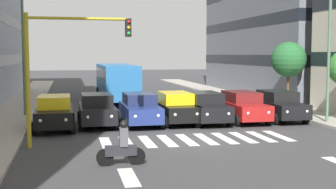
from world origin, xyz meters
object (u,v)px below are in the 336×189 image
object	(u,v)px
car_4	(140,109)
traffic_light_gantry	(58,58)
street_tree_1	(289,60)
car_5	(97,110)
motorcycle_with_rider	(122,147)
car_1	(242,106)
car_6	(54,112)
car_2	(205,107)
street_lamp_left	(320,35)
car_0	(278,105)
car_3	(176,108)
bus_behind_traffic	(116,79)

from	to	relation	value
car_4	traffic_light_gantry	distance (m)	6.98
traffic_light_gantry	street_tree_1	size ratio (longest dim) A/B	1.21
car_5	motorcycle_with_rider	distance (m)	8.81
car_1	car_4	distance (m)	5.86
car_4	car_6	xyz separation A→B (m)	(4.48, 0.46, 0.00)
car_2	street_lamp_left	bearing A→B (deg)	161.72
car_6	motorcycle_with_rider	world-z (taller)	car_6
car_1	car_0	bearing A→B (deg)	-179.17
motorcycle_with_rider	car_4	bearing A→B (deg)	-103.05
car_2	motorcycle_with_rider	world-z (taller)	car_2
car_3	street_tree_1	xyz separation A→B (m)	(-9.07, -4.40, 2.58)
car_1	car_2	size ratio (longest dim) A/B	1.00
car_0	motorcycle_with_rider	distance (m)	13.19
car_0	street_tree_1	xyz separation A→B (m)	(-3.03, -4.64, 2.58)
car_0	traffic_light_gantry	world-z (taller)	traffic_light_gantry
car_2	bus_behind_traffic	xyz separation A→B (m)	(3.66, -12.17, 0.97)
car_4	bus_behind_traffic	distance (m)	12.12
car_6	street_tree_1	size ratio (longest dim) A/B	0.98
car_0	car_2	xyz separation A→B (m)	(4.43, 0.01, 0.00)
car_1	street_tree_1	bearing A→B (deg)	-138.40
car_0	car_3	distance (m)	6.05
car_0	traffic_light_gantry	distance (m)	13.42
motorcycle_with_rider	street_lamp_left	size ratio (longest dim) A/B	0.22
car_3	street_tree_1	distance (m)	10.41
car_2	motorcycle_with_rider	size ratio (longest dim) A/B	2.61
car_5	traffic_light_gantry	bearing A→B (deg)	70.15
bus_behind_traffic	street_lamp_left	bearing A→B (deg)	123.95
traffic_light_gantry	bus_behind_traffic	bearing A→B (deg)	-103.69
street_lamp_left	traffic_light_gantry	bearing A→B (deg)	11.83
car_3	bus_behind_traffic	xyz separation A→B (m)	(2.05, -11.92, 0.97)
car_1	street_tree_1	size ratio (longest dim) A/B	0.98
car_2	car_6	distance (m)	8.14
car_1	car_4	world-z (taller)	same
car_6	motorcycle_with_rider	bearing A→B (deg)	107.02
car_2	car_4	bearing A→B (deg)	-1.51
car_6	traffic_light_gantry	bearing A→B (deg)	94.50
car_2	street_tree_1	distance (m)	9.17
street_tree_1	car_1	bearing A→B (deg)	41.60
motorcycle_with_rider	traffic_light_gantry	bearing A→B (deg)	-60.03
car_5	bus_behind_traffic	size ratio (longest dim) A/B	0.42
car_6	car_4	bearing A→B (deg)	-174.11
car_6	motorcycle_with_rider	distance (m)	8.50
car_5	car_2	bearing A→B (deg)	177.00
car_5	street_tree_1	size ratio (longest dim) A/B	0.98
car_4	traffic_light_gantry	size ratio (longest dim) A/B	0.81
car_3	street_lamp_left	world-z (taller)	street_lamp_left
bus_behind_traffic	motorcycle_with_rider	world-z (taller)	bus_behind_traffic
car_2	car_4	size ratio (longest dim) A/B	1.00
car_5	car_6	size ratio (longest dim) A/B	1.00
car_3	street_lamp_left	size ratio (longest dim) A/B	0.58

